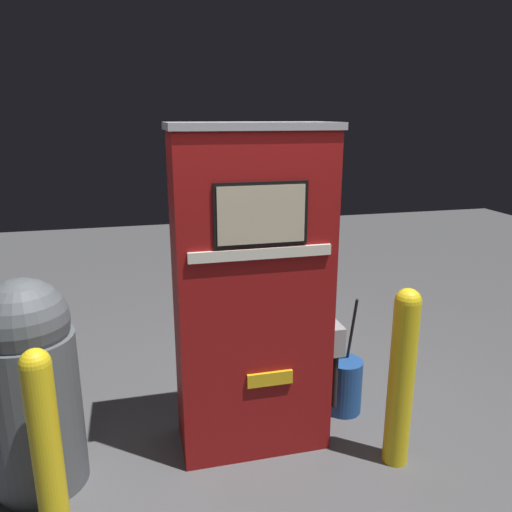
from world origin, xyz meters
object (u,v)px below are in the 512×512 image
object	(u,v)px
gas_pump	(252,294)
safety_bollard	(402,374)
trash_bin	(32,384)
safety_bollard_far	(45,441)
squeegee_bucket	(344,385)

from	to	relation	value
gas_pump	safety_bollard	distance (m)	0.98
trash_bin	safety_bollard_far	bearing A→B (deg)	-73.92
safety_bollard	safety_bollard_far	world-z (taller)	safety_bollard
gas_pump	trash_bin	size ratio (longest dim) A/B	1.63
gas_pump	squeegee_bucket	size ratio (longest dim) A/B	2.32
gas_pump	safety_bollard_far	bearing A→B (deg)	-156.14
trash_bin	squeegee_bucket	xyz separation A→B (m)	(1.94, 0.25, -0.42)
trash_bin	gas_pump	bearing A→B (deg)	4.18
safety_bollard_far	gas_pump	bearing A→B (deg)	23.86
safety_bollard_far	squeegee_bucket	xyz separation A→B (m)	(1.82, 0.66, -0.33)
gas_pump	squeegee_bucket	xyz separation A→B (m)	(0.70, 0.16, -0.80)
safety_bollard_far	trash_bin	bearing A→B (deg)	106.08
safety_bollard	gas_pump	bearing A→B (deg)	152.25
trash_bin	safety_bollard_far	distance (m)	0.43
gas_pump	trash_bin	xyz separation A→B (m)	(-1.24, -0.09, -0.37)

